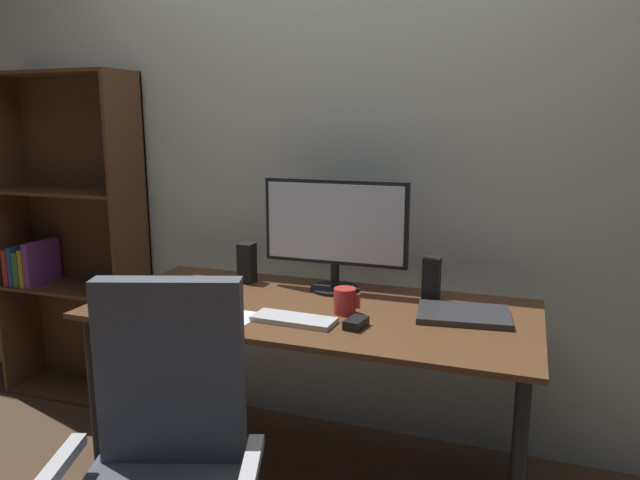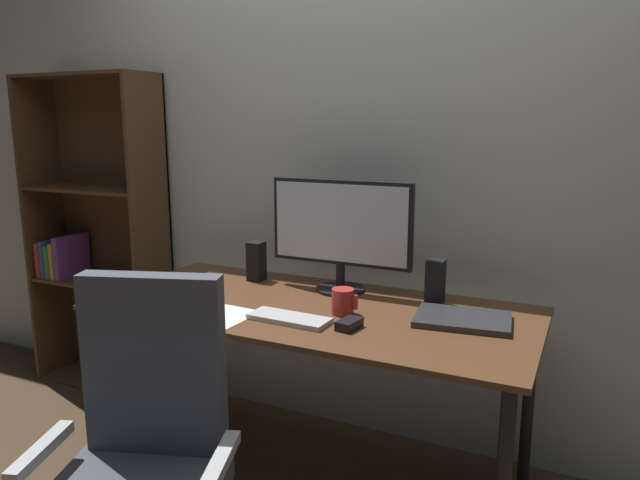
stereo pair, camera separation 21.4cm
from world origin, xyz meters
The scene contains 11 objects.
back_wall centered at (0.00, 0.55, 1.30)m, with size 6.40×0.10×2.60m, color beige.
desk centered at (0.00, 0.00, 0.66)m, with size 1.64×0.76×0.74m.
monitor centered at (0.01, 0.24, 1.00)m, with size 0.60×0.20×0.45m.
keyboard centered at (0.00, -0.18, 0.75)m, with size 0.29×0.11×0.02m, color #B7BABC.
mouse centered at (0.22, -0.16, 0.76)m, with size 0.06×0.10×0.03m, color black.
coffee_mug centered at (0.14, -0.03, 0.79)m, with size 0.10×0.08×0.09m.
laptop centered at (0.55, 0.06, 0.75)m, with size 0.32×0.23×0.02m, color #2D2D30.
speaker_left centered at (-0.38, 0.23, 0.82)m, with size 0.06×0.07×0.17m, color black.
speaker_right centered at (0.41, 0.23, 0.82)m, with size 0.06×0.07×0.17m, color black.
paper_sheet centered at (-0.25, -0.28, 0.74)m, with size 0.21×0.30×0.00m, color white.
bookshelf centered at (-1.47, 0.38, 0.81)m, with size 0.77×0.28×1.65m.
Camera 2 is at (0.93, -1.89, 1.42)m, focal length 32.90 mm.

